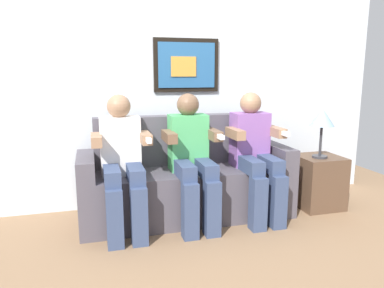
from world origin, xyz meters
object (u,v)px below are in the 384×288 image
couch (187,183)px  person_on_right (255,151)px  person_in_middle (192,155)px  table_lamp (322,120)px  person_on_left (122,159)px  side_table_right (318,182)px

couch → person_on_right: bearing=-16.1°
person_in_middle → table_lamp: person_in_middle is taller
couch → person_on_right: person_on_right is taller
person_on_left → person_in_middle: same height
person_on_left → table_lamp: 1.84m
person_on_left → person_on_right: (1.15, 0.00, 0.00)m
person_on_left → table_lamp: (1.82, 0.01, 0.25)m
person_on_right → side_table_right: person_on_right is taller
person_on_right → table_lamp: (0.67, 0.01, 0.25)m
couch → person_on_right: size_ratio=1.67×
person_on_right → side_table_right: size_ratio=2.22×
person_in_middle → side_table_right: size_ratio=2.22×
couch → person_in_middle: (0.00, -0.17, 0.29)m
couch → table_lamp: (1.24, -0.15, 0.55)m
person_on_right → table_lamp: person_on_right is taller
person_on_right → person_in_middle: bearing=180.0°
person_on_right → person_on_left: bearing=180.0°
person_in_middle → couch: bearing=90.2°
table_lamp → side_table_right: bearing=53.6°
person_in_middle → person_on_right: bearing=0.0°
couch → side_table_right: couch is taller
person_on_left → person_in_middle: bearing=0.0°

